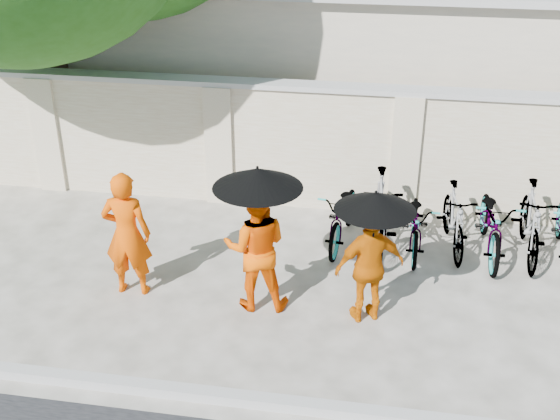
# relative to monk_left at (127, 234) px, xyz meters

# --- Properties ---
(ground) EXTENTS (80.00, 80.00, 0.00)m
(ground) POSITION_rel_monk_left_xyz_m (1.52, -0.19, -0.86)
(ground) COLOR #BBB3AA
(kerb) EXTENTS (40.00, 0.16, 0.12)m
(kerb) POSITION_rel_monk_left_xyz_m (1.52, -1.89, -0.80)
(kerb) COLOR #9F9F9F
(kerb) RESTS_ON ground
(compound_wall) EXTENTS (20.00, 0.30, 2.00)m
(compound_wall) POSITION_rel_monk_left_xyz_m (2.52, 3.01, 0.14)
(compound_wall) COLOR beige
(compound_wall) RESTS_ON ground
(building_behind) EXTENTS (14.00, 6.00, 3.20)m
(building_behind) POSITION_rel_monk_left_xyz_m (3.52, 6.81, 0.74)
(building_behind) COLOR beige
(building_behind) RESTS_ON ground
(monk_left) EXTENTS (0.66, 0.46, 1.73)m
(monk_left) POSITION_rel_monk_left_xyz_m (0.00, 0.00, 0.00)
(monk_left) COLOR #E14800
(monk_left) RESTS_ON ground
(monk_center) EXTENTS (0.91, 0.75, 1.70)m
(monk_center) POSITION_rel_monk_left_xyz_m (1.71, -0.04, -0.01)
(monk_center) COLOR #EF5200
(monk_center) RESTS_ON ground
(parasol_center) EXTENTS (1.09, 1.09, 1.01)m
(parasol_center) POSITION_rel_monk_left_xyz_m (1.76, -0.12, 0.98)
(parasol_center) COLOR black
(parasol_center) RESTS_ON ground
(monk_right) EXTENTS (0.96, 0.70, 1.51)m
(monk_right) POSITION_rel_monk_left_xyz_m (3.14, -0.10, -0.11)
(monk_right) COLOR #C85D03
(monk_right) RESTS_ON ground
(parasol_right) EXTENTS (0.96, 0.96, 0.94)m
(parasol_right) POSITION_rel_monk_left_xyz_m (3.16, -0.18, 0.82)
(parasol_right) COLOR black
(parasol_right) RESTS_ON ground
(bike_0) EXTENTS (0.80, 1.79, 0.91)m
(bike_0) POSITION_rel_monk_left_xyz_m (2.67, 1.82, -0.41)
(bike_0) COLOR gray
(bike_0) RESTS_ON ground
(bike_1) EXTENTS (0.67, 1.95, 1.15)m
(bike_1) POSITION_rel_monk_left_xyz_m (3.20, 1.74, -0.29)
(bike_1) COLOR gray
(bike_1) RESTS_ON ground
(bike_2) EXTENTS (0.58, 1.65, 0.86)m
(bike_2) POSITION_rel_monk_left_xyz_m (3.74, 1.76, -0.43)
(bike_2) COLOR gray
(bike_2) RESTS_ON ground
(bike_3) EXTENTS (0.63, 1.66, 0.97)m
(bike_3) POSITION_rel_monk_left_xyz_m (4.27, 1.88, -0.38)
(bike_3) COLOR gray
(bike_3) RESTS_ON ground
(bike_4) EXTENTS (0.69, 1.89, 0.99)m
(bike_4) POSITION_rel_monk_left_xyz_m (4.81, 1.83, -0.37)
(bike_4) COLOR gray
(bike_4) RESTS_ON ground
(bike_5) EXTENTS (0.56, 1.80, 1.07)m
(bike_5) POSITION_rel_monk_left_xyz_m (5.34, 1.86, -0.33)
(bike_5) COLOR gray
(bike_5) RESTS_ON ground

